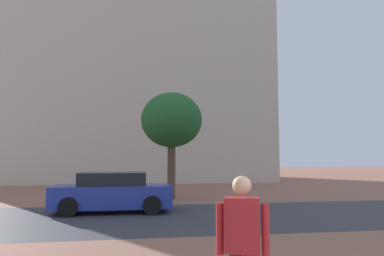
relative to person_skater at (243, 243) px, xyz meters
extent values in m
plane|color=#93604C|center=(1.31, 8.65, -0.96)|extent=(120.00, 120.00, 0.00)
cube|color=#38383D|center=(1.31, 7.93, -0.96)|extent=(120.00, 6.18, 0.00)
cube|color=beige|center=(-1.79, 29.51, 8.69)|extent=(23.55, 13.34, 19.30)
cylinder|color=beige|center=(8.49, 24.34, 10.04)|extent=(2.80, 2.80, 22.00)
cube|color=maroon|center=(0.00, -0.01, 0.21)|extent=(0.45, 0.34, 0.62)
cylinder|color=maroon|center=(0.24, -0.10, 0.16)|extent=(0.09, 0.09, 0.59)
cylinder|color=maroon|center=(-0.25, 0.08, 0.16)|extent=(0.09, 0.09, 0.59)
cube|color=black|center=(0.03, 0.08, 0.23)|extent=(0.31, 0.23, 0.40)
sphere|color=tan|center=(0.00, -0.01, 0.66)|extent=(0.22, 0.22, 0.22)
cube|color=#23389E|center=(-2.00, 9.29, -0.39)|extent=(4.16, 1.70, 0.79)
cube|color=black|center=(-2.00, 9.29, 0.23)|extent=(2.33, 1.50, 0.46)
cylinder|color=black|center=(-0.63, 10.14, -0.64)|extent=(0.64, 0.22, 0.64)
cylinder|color=black|center=(-0.63, 8.44, -0.64)|extent=(0.64, 0.22, 0.64)
cylinder|color=black|center=(-3.37, 10.14, -0.64)|extent=(0.64, 0.22, 0.64)
cylinder|color=black|center=(-3.37, 8.44, -0.64)|extent=(0.64, 0.22, 0.64)
cylinder|color=brown|center=(0.52, 13.22, 0.33)|extent=(0.38, 0.38, 2.59)
ellipsoid|color=#235B28|center=(0.52, 13.22, 2.80)|extent=(2.95, 2.95, 2.65)
camera|label=1|loc=(-1.24, -4.09, 0.98)|focal=33.81mm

